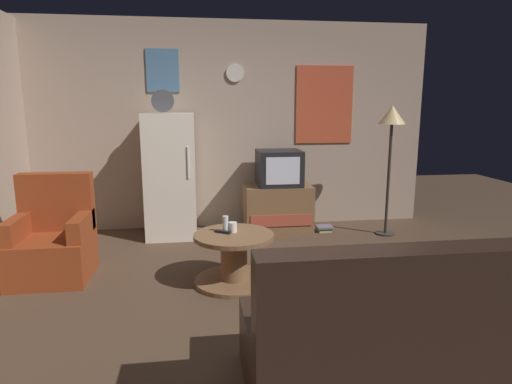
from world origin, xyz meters
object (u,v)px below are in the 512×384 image
wine_glass (226,224)px  mug_ceramic_white (233,227)px  standing_lamp (392,125)px  coffee_table (234,259)px  crt_tv (279,168)px  armchair (53,242)px  couch (397,338)px  fridge (170,176)px  tv_stand (277,208)px  book_stack (324,228)px  remote_control (223,232)px

wine_glass → mug_ceramic_white: (0.06, -0.01, -0.03)m
standing_lamp → coffee_table: bearing=-147.7°
wine_glass → crt_tv: bearing=62.9°
mug_ceramic_white → armchair: bearing=168.6°
crt_tv → couch: size_ratio=0.32×
mug_ceramic_white → couch: 1.88m
fridge → standing_lamp: fridge is taller
coffee_table → armchair: armchair is taller
tv_stand → couch: 3.23m
book_stack → standing_lamp: bearing=-16.4°
standing_lamp → couch: (-1.24, -2.92, -1.05)m
mug_ceramic_white → book_stack: bearing=47.9°
tv_stand → mug_ceramic_white: (-0.70, -1.52, 0.21)m
standing_lamp → wine_glass: 2.55m
coffee_table → remote_control: remote_control is taller
fridge → tv_stand: fridge is taller
mug_ceramic_white → armchair: (-1.66, 0.34, -0.17)m
coffee_table → book_stack: 1.98m
crt_tv → remote_control: bearing=-117.5°
wine_glass → fridge: bearing=110.3°
standing_lamp → armchair: (-3.69, -0.88, -1.02)m
mug_ceramic_white → book_stack: 1.99m
remote_control → tv_stand: bearing=96.4°
couch → armchair: bearing=140.2°
tv_stand → couch: (0.09, -3.23, 0.01)m
coffee_table → armchair: (-1.67, 0.40, 0.10)m
fridge → armchair: bearing=-131.1°
wine_glass → armchair: (-1.60, 0.33, -0.20)m
fridge → crt_tv: fridge is taller
standing_lamp → mug_ceramic_white: 2.51m
tv_stand → armchair: 2.64m
crt_tv → wine_glass: size_ratio=3.60×
standing_lamp → couch: bearing=-113.0°
remote_control → book_stack: size_ratio=0.70×
fridge → standing_lamp: (2.65, -0.31, 0.60)m
crt_tv → book_stack: bearing=-9.1°
tv_stand → mug_ceramic_white: 1.69m
standing_lamp → coffee_table: 2.64m
mug_ceramic_white → coffee_table: bearing=-87.4°
tv_stand → couch: bearing=-88.5°
crt_tv → couch: bearing=-88.7°
tv_stand → wine_glass: 1.72m
fridge → couch: bearing=-66.4°
fridge → armchair: fridge is taller
standing_lamp → armchair: size_ratio=1.66×
armchair → couch: armchair is taller
crt_tv → mug_ceramic_white: size_ratio=6.00×
mug_ceramic_white → remote_control: (-0.09, -0.02, -0.03)m
coffee_table → remote_control: (-0.09, 0.04, 0.24)m
fridge → book_stack: (1.92, -0.09, -0.71)m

